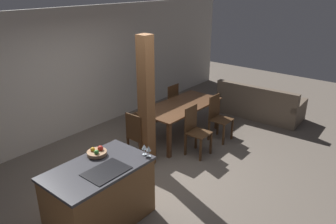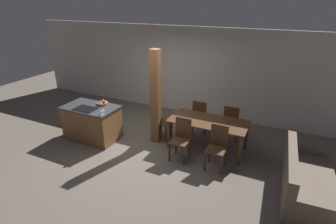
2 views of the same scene
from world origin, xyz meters
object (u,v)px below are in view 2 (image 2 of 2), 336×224
(dining_table, at_px, (208,124))
(timber_post, at_px, (156,98))
(dining_chair_near_right, at_px, (217,146))
(dining_chair_far_left, at_px, (200,116))
(kitchen_island, at_px, (92,122))
(dining_chair_head_end, at_px, (160,120))
(dining_chair_near_left, at_px, (181,138))
(dining_chair_far_right, at_px, (231,122))
(fruit_bowl, at_px, (103,103))
(wine_glass_middle, at_px, (103,110))
(wine_glass_near, at_px, (101,111))
(couch, at_px, (305,181))

(dining_table, bearing_deg, timber_post, -170.53)
(dining_chair_near_right, xyz_separation_m, dining_chair_far_left, (-0.84, 1.33, 0.00))
(kitchen_island, bearing_deg, dining_chair_far_left, 30.81)
(dining_table, height_order, dining_chair_head_end, dining_chair_head_end)
(dining_chair_head_end, bearing_deg, dining_chair_near_left, -126.82)
(kitchen_island, relative_size, dining_table, 0.75)
(dining_chair_far_right, bearing_deg, dining_chair_near_right, 90.00)
(dining_table, relative_size, dining_chair_far_right, 1.93)
(dining_chair_near_right, bearing_deg, fruit_bowl, 177.94)
(wine_glass_middle, relative_size, dining_chair_near_left, 0.16)
(fruit_bowl, height_order, wine_glass_near, wine_glass_near)
(wine_glass_middle, bearing_deg, fruit_bowl, 129.45)
(wine_glass_middle, xyz_separation_m, dining_chair_far_right, (2.68, 1.73, -0.52))
(dining_chair_near_right, height_order, dining_chair_head_end, same)
(kitchen_island, xyz_separation_m, wine_glass_middle, (0.62, -0.26, 0.57))
(fruit_bowl, xyz_separation_m, wine_glass_middle, (0.42, -0.51, 0.08))
(wine_glass_middle, bearing_deg, kitchen_island, 157.22)
(dining_chair_near_left, xyz_separation_m, couch, (2.59, -0.14, -0.23))
(dining_chair_near_right, bearing_deg, wine_glass_middle, -171.50)
(couch, bearing_deg, timber_post, 77.76)
(wine_glass_middle, xyz_separation_m, dining_chair_head_end, (0.95, 1.07, -0.52))
(dining_chair_far_right, bearing_deg, fruit_bowl, 21.47)
(dining_table, xyz_separation_m, dining_chair_far_left, (-0.42, 0.67, -0.14))
(dining_chair_far_right, bearing_deg, couch, 140.08)
(fruit_bowl, bearing_deg, dining_table, 11.68)
(dining_table, bearing_deg, dining_chair_near_left, -122.21)
(fruit_bowl, xyz_separation_m, dining_chair_head_end, (1.37, 0.55, -0.44))
(dining_chair_far_left, bearing_deg, timber_post, 45.12)
(dining_table, distance_m, dining_chair_head_end, 1.32)
(timber_post, bearing_deg, couch, -9.59)
(kitchen_island, bearing_deg, wine_glass_middle, -22.78)
(dining_chair_near_right, xyz_separation_m, dining_chair_far_right, (0.00, 1.33, 0.00))
(dining_chair_head_end, height_order, timber_post, timber_post)
(timber_post, bearing_deg, dining_chair_far_left, 45.12)
(couch, bearing_deg, dining_chair_near_left, 84.32)
(dining_chair_far_right, bearing_deg, wine_glass_near, 34.10)
(fruit_bowl, bearing_deg, wine_glass_middle, -50.55)
(dining_chair_near_right, bearing_deg, wine_glass_near, -169.77)
(dining_table, relative_size, dining_chair_near_left, 1.93)
(wine_glass_near, bearing_deg, timber_post, 44.09)
(couch, bearing_deg, dining_chair_head_end, 74.37)
(wine_glass_near, distance_m, couch, 4.51)
(wine_glass_near, height_order, dining_chair_near_right, wine_glass_near)
(kitchen_island, distance_m, timber_post, 1.84)
(kitchen_island, xyz_separation_m, wine_glass_near, (0.62, -0.34, 0.57))
(dining_chair_head_end, xyz_separation_m, couch, (3.48, -0.80, -0.23))
(dining_chair_far_left, bearing_deg, couch, 150.48)
(wine_glass_middle, distance_m, dining_chair_far_right, 3.23)
(kitchen_island, relative_size, dining_chair_far_left, 1.45)
(kitchen_island, height_order, dining_chair_far_left, dining_chair_far_left)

